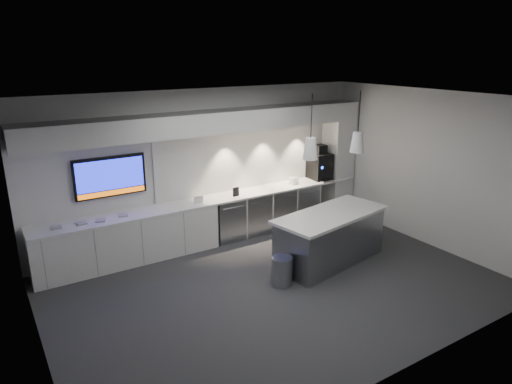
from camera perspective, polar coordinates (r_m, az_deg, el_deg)
floor at (r=7.63m, az=2.65°, el=-11.58°), size 7.00×7.00×0.00m
ceiling at (r=6.71m, az=3.01°, el=11.44°), size 7.00×7.00×0.00m
wall_back at (r=9.11m, az=-6.24°, el=3.34°), size 7.00×0.00×7.00m
wall_front at (r=5.32m, az=18.56°, el=-7.88°), size 7.00×0.00×7.00m
wall_left at (r=5.89m, az=-26.54°, el=-6.39°), size 0.00×7.00×7.00m
wall_right at (r=9.41m, az=20.59°, el=2.78°), size 0.00×7.00×7.00m
back_counter at (r=9.00m, az=-5.20°, el=-0.91°), size 6.80×0.65×0.04m
left_base_cabinets at (r=8.56m, az=-15.63°, el=-5.71°), size 3.30×0.63×0.86m
fridge_unit_a at (r=9.26m, az=-3.74°, el=-3.33°), size 0.60×0.61×0.85m
fridge_unit_b at (r=9.55m, az=-0.42°, el=-2.63°), size 0.60×0.61×0.85m
fridge_unit_c at (r=9.88m, az=2.69°, el=-1.96°), size 0.60×0.61×0.85m
fridge_unit_d at (r=10.24m, az=5.58°, el=-1.33°), size 0.60×0.61×0.85m
backsplash at (r=9.65m, az=0.23°, el=4.54°), size 4.60×0.03×1.30m
soffit at (r=8.67m, az=-5.55°, el=8.72°), size 6.90×0.60×0.40m
column at (r=10.68m, az=10.16°, el=4.15°), size 0.55×0.55×2.60m
wall_tv at (r=8.42m, az=-17.77°, el=1.85°), size 1.25×0.07×0.72m
island at (r=8.34m, az=9.22°, el=-5.60°), size 2.32×1.31×0.93m
bin at (r=7.55m, az=3.26°, el=-9.83°), size 0.39×0.39×0.48m
coffee_machine at (r=10.36m, az=7.96°, el=3.38°), size 0.45×0.62×0.78m
sign_black at (r=9.07m, az=-2.53°, el=0.03°), size 0.14×0.03×0.18m
sign_white at (r=8.71m, az=-7.18°, el=-0.98°), size 0.18×0.04×0.14m
cup_cluster at (r=9.91m, az=4.75°, el=1.39°), size 0.17×0.17×0.15m
tray_a at (r=8.16m, az=-23.71°, el=-4.08°), size 0.18×0.18×0.02m
tray_b at (r=8.20m, az=-21.01°, el=-3.66°), size 0.17×0.17×0.02m
tray_c at (r=8.22m, az=-18.85°, el=-3.36°), size 0.20×0.20×0.02m
tray_d at (r=8.35m, az=-16.28°, el=-2.79°), size 0.19×0.19×0.02m
pendant_left at (r=7.51m, az=6.82°, el=5.44°), size 0.25×0.25×1.06m
pendant_right at (r=8.20m, az=12.55°, el=6.15°), size 0.25×0.25×1.06m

